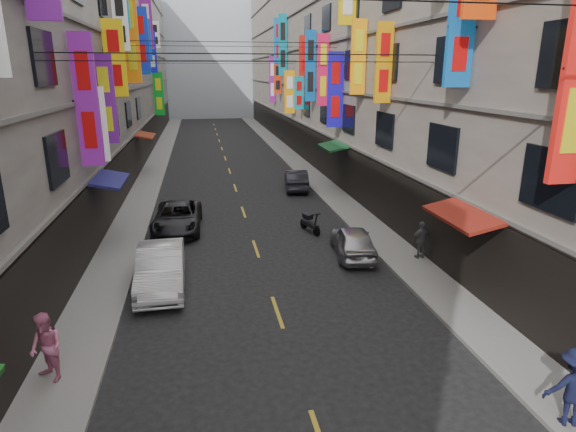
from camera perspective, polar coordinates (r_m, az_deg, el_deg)
name	(u,v)px	position (r m, az deg, el deg)	size (l,w,h in m)	color
sidewalk_left	(152,173)	(39.00, -15.81, 4.94)	(2.00, 90.00, 0.12)	slate
sidewalk_right	(303,168)	(39.68, 1.77, 5.75)	(2.00, 90.00, 0.12)	slate
building_row_left	(53,44)	(39.36, -26.09, 17.87)	(10.14, 90.00, 19.00)	gray
building_row_right	(378,47)	(40.70, 10.65, 19.10)	(10.14, 90.00, 19.00)	gray
haze_block	(208,51)	(88.18, -9.44, 18.68)	(18.00, 8.00, 22.00)	#AEB7C2
shop_signage	(230,48)	(31.31, -6.83, 19.18)	(14.00, 55.00, 11.50)	#0D2FA1
street_awnings	(223,175)	(22.57, -7.76, 4.84)	(13.99, 35.20, 0.41)	#165319
overhead_cables	(239,47)	(26.21, -5.84, 19.28)	(14.00, 38.04, 1.24)	black
lane_markings	(232,179)	(35.96, -6.63, 4.41)	(0.12, 80.20, 0.01)	gold
scooter_far_right	(310,223)	(23.67, 2.59, -0.87)	(0.73, 1.76, 1.14)	black
car_left_mid	(161,268)	(18.14, -14.84, -5.94)	(1.62, 4.66, 1.53)	silver
car_left_far	(177,217)	(24.42, -12.97, -0.16)	(2.25, 4.88, 1.36)	black
car_right_mid	(353,241)	(20.74, 7.71, -2.94)	(1.56, 3.88, 1.32)	#ADADB2
car_right_far	(296,180)	(32.30, 0.96, 4.34)	(1.42, 4.08, 1.34)	#26262E
pedestrian_lfar	(46,348)	(13.71, -26.74, -13.78)	(0.88, 0.61, 1.82)	pink
pedestrian_rnear	(573,387)	(12.65, 30.74, -17.03)	(1.18, 0.61, 1.83)	black
pedestrian_rfar	(421,240)	(20.67, 15.53, -2.75)	(0.93, 0.53, 1.58)	#565658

